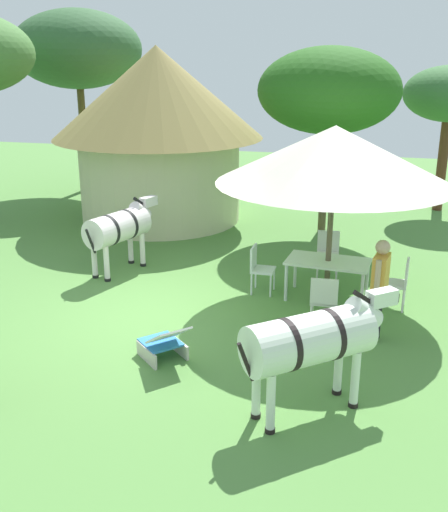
# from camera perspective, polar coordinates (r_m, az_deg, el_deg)

# --- Properties ---
(ground_plane) EXTENTS (36.00, 36.00, 0.00)m
(ground_plane) POSITION_cam_1_polar(r_m,az_deg,el_deg) (10.49, -5.58, -5.67)
(ground_plane) COLOR #548840
(thatched_hut) EXTENTS (5.44, 5.44, 4.48)m
(thatched_hut) POSITION_cam_1_polar(r_m,az_deg,el_deg) (16.07, -6.23, 12.24)
(thatched_hut) COLOR beige
(thatched_hut) RESTS_ON ground_plane
(shade_umbrella) EXTENTS (4.09, 4.09, 3.15)m
(shade_umbrella) POSITION_cam_1_polar(r_m,az_deg,el_deg) (10.59, 10.39, 9.39)
(shade_umbrella) COLOR brown
(shade_umbrella) RESTS_ON ground_plane
(patio_dining_table) EXTENTS (1.55, 0.97, 0.74)m
(patio_dining_table) POSITION_cam_1_polar(r_m,az_deg,el_deg) (11.09, 9.79, -0.83)
(patio_dining_table) COLOR white
(patio_dining_table) RESTS_ON ground_plane
(patio_chair_west_end) EXTENTS (0.47, 0.45, 0.90)m
(patio_chair_west_end) POSITION_cam_1_polar(r_m,az_deg,el_deg) (12.34, 9.80, 0.54)
(patio_chair_west_end) COLOR silver
(patio_chair_west_end) RESTS_ON ground_plane
(patio_chair_east_end) EXTENTS (0.42, 0.44, 0.90)m
(patio_chair_east_end) POSITION_cam_1_polar(r_m,az_deg,el_deg) (11.29, 3.31, -0.94)
(patio_chair_east_end) COLOR white
(patio_chair_east_end) RESTS_ON ground_plane
(patio_chair_near_hut) EXTENTS (0.46, 0.44, 0.90)m
(patio_chair_near_hut) POSITION_cam_1_polar(r_m,az_deg,el_deg) (9.94, 9.43, -3.98)
(patio_chair_near_hut) COLOR silver
(patio_chair_near_hut) RESTS_ON ground_plane
(patio_chair_near_lawn) EXTENTS (0.46, 0.48, 0.90)m
(patio_chair_near_lawn) POSITION_cam_1_polar(r_m,az_deg,el_deg) (11.01, 16.28, -2.22)
(patio_chair_near_lawn) COLOR white
(patio_chair_near_lawn) RESTS_ON ground_plane
(guest_beside_umbrella) EXTENTS (0.28, 0.58, 1.65)m
(guest_beside_umbrella) POSITION_cam_1_polar(r_m,az_deg,el_deg) (9.54, 14.52, -2.31)
(guest_beside_umbrella) COLOR black
(guest_beside_umbrella) RESTS_ON ground_plane
(striped_lounge_chair) EXTENTS (0.95, 0.93, 0.63)m
(striped_lounge_chair) POSITION_cam_1_polar(r_m,az_deg,el_deg) (9.01, -5.70, -8.18)
(striped_lounge_chair) COLOR #2E79BC
(striped_lounge_chair) RESTS_ON ground_plane
(zebra_by_umbrella) EXTENTS (1.04, 2.00, 1.47)m
(zebra_by_umbrella) POSITION_cam_1_polar(r_m,az_deg,el_deg) (12.43, -9.85, 2.67)
(zebra_by_umbrella) COLOR silver
(zebra_by_umbrella) RESTS_ON ground_plane
(zebra_toward_hut) EXTENTS (1.88, 1.69, 1.54)m
(zebra_toward_hut) POSITION_cam_1_polar(r_m,az_deg,el_deg) (7.48, 8.36, -7.82)
(zebra_toward_hut) COLOR silver
(zebra_toward_hut) RESTS_ON ground_plane
(acacia_tree_far_lawn) EXTENTS (3.95, 3.95, 5.57)m
(acacia_tree_far_lawn) POSITION_cam_1_polar(r_m,az_deg,el_deg) (20.04, -13.69, 18.43)
(acacia_tree_far_lawn) COLOR #503E22
(acacia_tree_far_lawn) RESTS_ON ground_plane
(acacia_tree_behind_hut) EXTENTS (3.36, 3.36, 4.46)m
(acacia_tree_behind_hut) POSITION_cam_1_polar(r_m,az_deg,el_deg) (14.86, 9.88, 15.13)
(acacia_tree_behind_hut) COLOR #4D432A
(acacia_tree_behind_hut) RESTS_ON ground_plane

